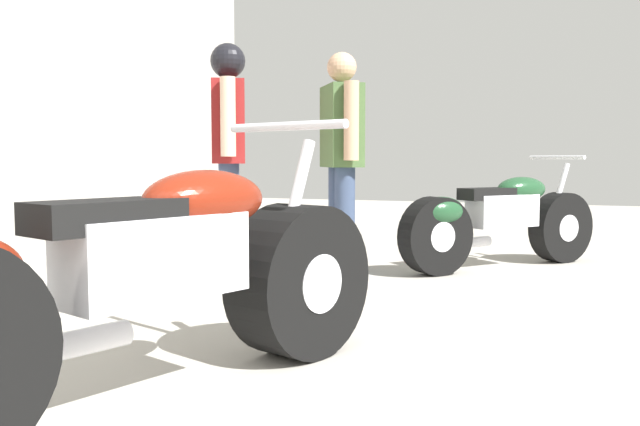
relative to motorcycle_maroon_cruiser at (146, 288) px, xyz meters
The scene contains 5 objects.
ground_plane 2.05m from the motorcycle_maroon_cruiser, 82.60° to the left, with size 19.18×19.18×0.00m, color #A8A399.
motorcycle_maroon_cruiser is the anchor object (origin of this frame).
motorcycle_black_naked 3.58m from the motorcycle_maroon_cruiser, 76.63° to the left, with size 1.36×1.55×0.89m.
mechanic_in_blue 2.95m from the motorcycle_maroon_cruiser, 95.25° to the left, with size 0.45×0.61×1.65m.
mechanic_with_helmet 3.03m from the motorcycle_maroon_cruiser, 112.59° to the left, with size 0.43×0.66×1.75m.
Camera 1 is at (1.12, 0.05, 0.86)m, focal length 38.07 mm.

